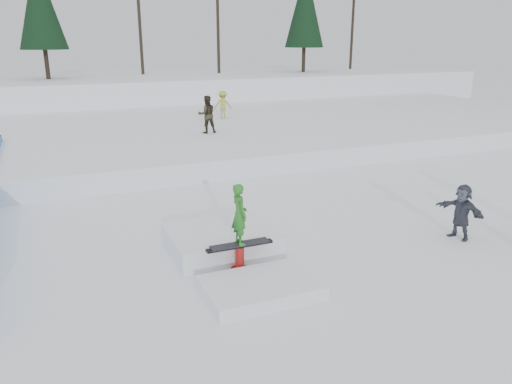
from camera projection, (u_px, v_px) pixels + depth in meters
name	position (u px, v px, depth m)	size (l,w,h in m)	color
ground	(269.00, 259.00, 12.22)	(120.00, 120.00, 0.00)	white
snow_berm	(106.00, 92.00, 38.19)	(60.00, 14.00, 2.40)	white
snow_midrise	(142.00, 133.00, 26.14)	(50.00, 18.00, 0.80)	white
treeline	(187.00, 6.00, 37.15)	(40.24, 4.22, 10.50)	black
walker_olive	(207.00, 114.00, 23.76)	(0.86, 0.67, 1.78)	#2B2619
walker_ygreen	(223.00, 105.00, 28.13)	(0.99, 0.57, 1.54)	#A5A639
spectator_dark	(461.00, 212.00, 13.31)	(1.40, 0.45, 1.51)	#373D49
jib_rail_feature	(231.00, 249.00, 12.04)	(2.60, 4.40, 2.11)	white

